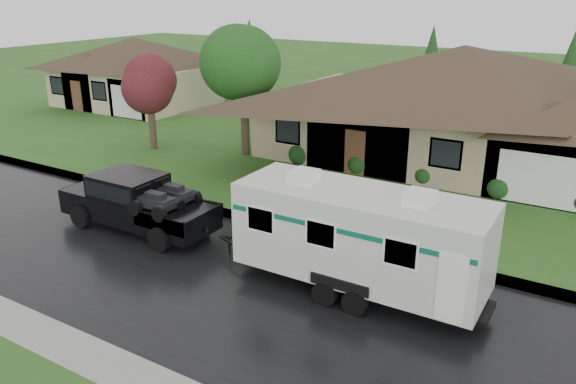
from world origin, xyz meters
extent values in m
plane|color=#2E541A|center=(0.00, 0.00, 0.00)|extent=(140.00, 140.00, 0.00)
cube|color=black|center=(0.00, -2.00, 0.01)|extent=(140.00, 8.00, 0.01)
cube|color=gray|center=(0.00, 2.25, 0.07)|extent=(140.00, 0.50, 0.15)
cube|color=#2E541A|center=(0.00, 15.00, 0.07)|extent=(140.00, 26.00, 0.15)
cube|color=tan|center=(2.00, 14.00, 1.65)|extent=(18.00, 10.00, 3.00)
pyramid|color=#362A1D|center=(2.00, 14.00, 5.75)|extent=(19.44, 10.80, 2.60)
cube|color=tan|center=(7.40, 11.00, 1.50)|extent=(5.76, 4.00, 2.70)
cube|color=tan|center=(-22.00, 16.00, 1.55)|extent=(10.00, 8.00, 2.80)
pyramid|color=#362A1D|center=(-22.00, 16.00, 4.95)|extent=(10.80, 8.64, 2.00)
cube|color=tan|center=(-19.00, 14.00, 1.41)|extent=(3.20, 4.00, 2.52)
cylinder|color=#382B1E|center=(-7.51, 9.19, 1.60)|extent=(0.44, 0.44, 2.90)
sphere|color=#235B1D|center=(-7.51, 9.19, 4.78)|extent=(4.01, 4.01, 4.01)
cylinder|color=#382B1E|center=(-12.42, 7.57, 1.21)|extent=(0.36, 0.36, 2.13)
sphere|color=maroon|center=(-12.42, 7.57, 3.55)|extent=(2.94, 2.94, 2.94)
sphere|color=#143814|center=(-4.30, 9.30, 0.65)|extent=(1.00, 1.00, 1.00)
sphere|color=#143814|center=(-1.15, 9.30, 0.65)|extent=(1.00, 1.00, 1.00)
sphere|color=#143814|center=(2.00, 9.30, 0.65)|extent=(1.00, 1.00, 1.00)
sphere|color=#143814|center=(5.15, 9.30, 0.65)|extent=(1.00, 1.00, 1.00)
cube|color=black|center=(-5.49, -0.43, 0.79)|extent=(6.10, 2.03, 0.87)
cube|color=black|center=(-7.73, -0.43, 1.07)|extent=(1.63, 1.98, 0.36)
cube|color=black|center=(-5.90, -0.43, 1.57)|extent=(2.44, 1.91, 0.91)
cube|color=black|center=(-5.90, -0.43, 1.63)|extent=(2.23, 1.95, 0.56)
cube|color=black|center=(-3.56, -0.43, 1.00)|extent=(2.23, 1.93, 0.06)
cylinder|color=black|center=(-7.42, -1.43, 0.43)|extent=(0.85, 0.33, 0.85)
cylinder|color=black|center=(-7.42, 0.56, 0.43)|extent=(0.85, 0.33, 0.85)
cylinder|color=black|center=(-3.56, -1.43, 0.43)|extent=(0.85, 0.33, 0.85)
cylinder|color=black|center=(-3.56, 0.56, 0.43)|extent=(0.85, 0.33, 0.85)
cube|color=silver|center=(3.21, -0.43, 1.80)|extent=(7.11, 2.44, 2.49)
cube|color=black|center=(3.21, -0.43, 0.41)|extent=(7.52, 1.22, 0.14)
cube|color=#0C5743|center=(3.21, -0.43, 2.35)|extent=(6.97, 2.46, 0.14)
cube|color=white|center=(1.38, -0.43, 3.21)|extent=(0.71, 0.81, 0.33)
cube|color=white|center=(4.83, -0.43, 3.21)|extent=(0.71, 0.81, 0.33)
cylinder|color=black|center=(2.75, -1.63, 0.36)|extent=(0.71, 0.24, 0.71)
cylinder|color=black|center=(2.75, 0.77, 0.36)|extent=(0.71, 0.24, 0.71)
cylinder|color=black|center=(3.66, -1.63, 0.36)|extent=(0.71, 0.24, 0.71)
cylinder|color=black|center=(3.66, 0.77, 0.36)|extent=(0.71, 0.24, 0.71)
camera|label=1|loc=(8.89, -13.83, 8.35)|focal=35.00mm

